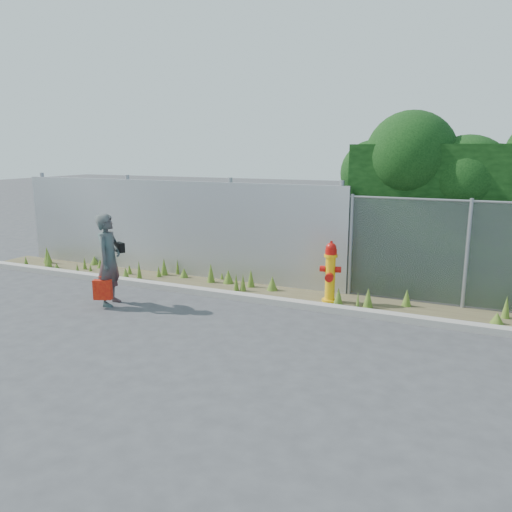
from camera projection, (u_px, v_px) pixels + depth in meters
name	position (u px, v px, depth m)	size (l,w,h in m)	color
ground	(237.00, 336.00, 7.91)	(80.00, 80.00, 0.00)	#39393B
curb	(279.00, 302.00, 9.51)	(16.00, 0.22, 0.12)	gray
weed_strip	(300.00, 291.00, 10.00)	(16.00, 1.34, 0.53)	#4E452C
corrugated_fence	(170.00, 228.00, 11.67)	(8.50, 0.21, 2.30)	#A7A9AE
fire_hydrant	(330.00, 273.00, 9.53)	(0.40, 0.36, 1.21)	#F9B50D
woman	(109.00, 260.00, 9.37)	(0.64, 0.42, 1.74)	#116C65
red_tote_bag	(103.00, 290.00, 9.24)	(0.34, 0.12, 0.44)	#A9090A
black_shoulder_bag	(120.00, 247.00, 9.47)	(0.25, 0.10, 0.18)	black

